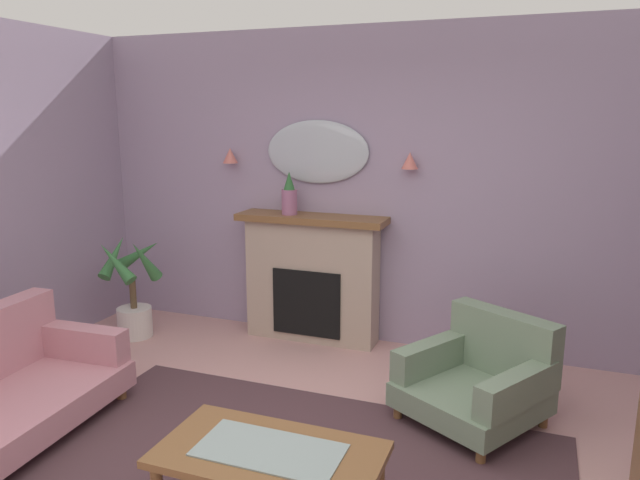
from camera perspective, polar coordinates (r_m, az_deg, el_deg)
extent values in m
cube|color=#9E8CA8|center=(5.27, 6.37, 4.84)|extent=(6.58, 0.10, 2.78)
cube|color=tan|center=(5.43, -0.76, -3.95)|extent=(1.20, 0.28, 1.10)
cube|color=black|center=(5.39, -1.14, -5.96)|extent=(0.64, 0.12, 0.60)
cube|color=brown|center=(5.28, -0.86, 2.06)|extent=(1.36, 0.36, 0.06)
cylinder|color=#9E6084|center=(5.31, -2.96, 3.66)|extent=(0.14, 0.14, 0.22)
cone|color=#2D6633|center=(5.29, -2.98, 5.71)|extent=(0.10, 0.10, 0.16)
ellipsoid|color=#B2BCC6|center=(5.35, -0.29, 8.46)|extent=(0.96, 0.06, 0.56)
cone|color=#D17066|center=(5.66, -8.62, 8.02)|extent=(0.14, 0.14, 0.14)
cone|color=#D17066|center=(5.06, 8.62, 7.55)|extent=(0.14, 0.14, 0.14)
cube|color=brown|center=(3.09, -4.88, -19.82)|extent=(1.10, 0.60, 0.04)
cube|color=#8C9E99|center=(3.07, -4.89, -19.44)|extent=(0.72, 0.36, 0.01)
cylinder|color=brown|center=(3.58, -10.59, -19.20)|extent=(0.06, 0.06, 0.40)
cube|color=#B77A84|center=(4.77, -22.08, -9.06)|extent=(0.76, 0.20, 0.24)
cylinder|color=brown|center=(4.70, -18.53, -13.75)|extent=(0.07, 0.07, 0.10)
cylinder|color=brown|center=(5.11, -24.85, -12.14)|extent=(0.07, 0.07, 0.10)
cube|color=gray|center=(4.24, 14.26, -14.48)|extent=(1.10, 1.10, 0.16)
cube|color=gray|center=(4.37, 17.20, -9.44)|extent=(0.77, 0.55, 0.45)
cube|color=gray|center=(4.35, 10.76, -10.85)|extent=(0.49, 0.69, 0.22)
cube|color=gray|center=(3.99, 18.41, -13.49)|extent=(0.49, 0.69, 0.22)
cylinder|color=brown|center=(4.26, 7.49, -16.05)|extent=(0.06, 0.06, 0.10)
cylinder|color=brown|center=(3.88, 15.18, -19.36)|extent=(0.06, 0.06, 0.10)
cylinder|color=brown|center=(4.72, 13.36, -13.30)|extent=(0.06, 0.06, 0.10)
cylinder|color=brown|center=(4.39, 20.63, -15.83)|extent=(0.06, 0.06, 0.10)
cylinder|color=silver|center=(5.85, -17.34, -7.52)|extent=(0.32, 0.32, 0.28)
cylinder|color=brown|center=(5.77, -17.52, -4.83)|extent=(0.06, 0.06, 0.30)
cone|color=#38753D|center=(5.56, -16.46, -1.89)|extent=(0.17, 0.37, 0.43)
cone|color=#38753D|center=(5.84, -16.94, -1.26)|extent=(0.46, 0.20, 0.33)
cone|color=#38753D|center=(5.79, -19.18, -1.53)|extent=(0.14, 0.41, 0.40)
cone|color=#38753D|center=(5.56, -19.01, -2.05)|extent=(0.42, 0.16, 0.38)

